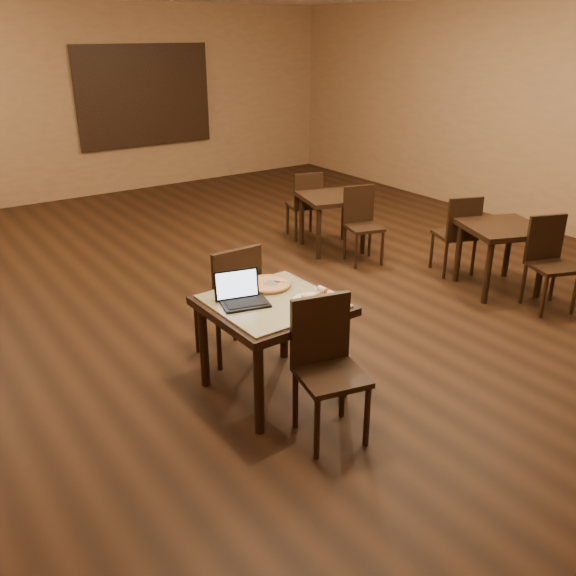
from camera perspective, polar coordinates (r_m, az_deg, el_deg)
ground at (r=6.80m, az=0.25°, el=0.76°), size 10.00×10.00×0.00m
wall_back at (r=10.82m, az=-15.86°, el=16.51°), size 8.00×0.02×3.00m
wall_right at (r=9.26m, az=21.68°, el=14.81°), size 0.02×10.00×3.00m
mural at (r=10.96m, az=-13.27°, el=17.09°), size 2.34×0.05×1.64m
tiled_table at (r=4.47m, az=-1.48°, el=-2.37°), size 0.94×0.94×0.76m
chair_main_near at (r=4.09m, az=3.59°, el=-6.73°), size 0.51×0.51×0.98m
chair_main_far at (r=4.99m, az=-5.34°, el=-0.83°), size 0.44×0.44×1.01m
laptop at (r=4.39m, az=-4.42°, el=-0.63°), size 0.38×0.33×0.23m
plate at (r=4.41m, az=2.19°, el=-1.18°), size 0.27×0.27×0.01m
pizza_slice at (r=4.40m, az=2.19°, el=-1.01°), size 0.24×0.24×0.02m
pizza_pan at (r=4.67m, az=-1.89°, el=0.21°), size 0.34×0.34×0.01m
pizza_whole at (r=4.67m, az=-1.90°, el=0.38°), size 0.36×0.36×0.03m
spatula at (r=4.66m, az=-1.56°, el=0.45°), size 0.20×0.25×0.01m
napkin_roll at (r=4.53m, az=3.71°, el=-0.33°), size 0.05×0.19×0.04m
other_table_a at (r=7.64m, az=4.17°, el=7.78°), size 0.91×0.91×0.69m
other_table_a_chair_near at (r=7.29m, az=6.89°, el=6.35°), size 0.48×0.48×0.90m
other_table_a_chair_far at (r=8.04m, az=1.67°, el=8.10°), size 0.48×0.48×0.90m
other_table_c at (r=6.74m, az=19.36°, el=4.56°), size 0.98×0.98×0.71m
other_table_c_chair_near at (r=6.51m, az=23.20°, el=2.67°), size 0.52×0.52×0.92m
other_table_c_chair_far at (r=7.05m, az=15.65°, el=5.19°), size 0.52×0.52×0.92m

